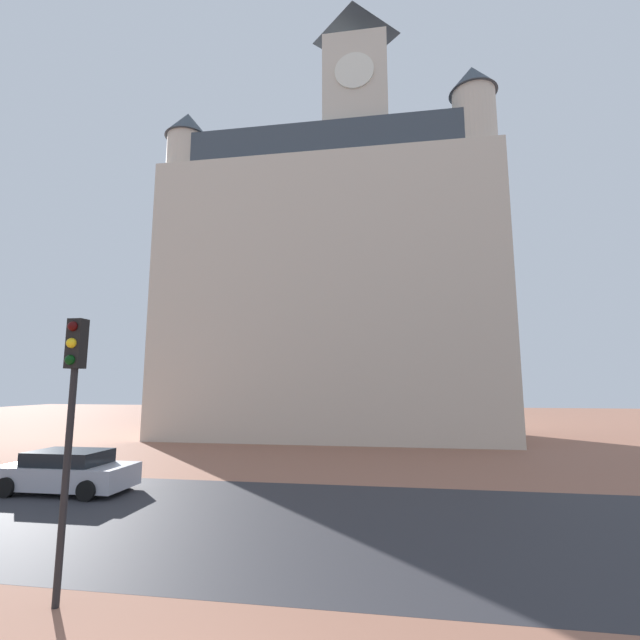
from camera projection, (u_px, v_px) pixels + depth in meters
ground_plane at (312, 507)px, 13.18m from camera, size 120.00×120.00×0.00m
street_asphalt_strip at (303, 522)px, 11.75m from camera, size 120.00×8.97×0.00m
landmark_building at (334, 279)px, 32.67m from camera, size 23.76×10.17×34.32m
car_silver at (68, 472)px, 15.11m from camera, size 4.45×2.10×1.39m
traffic_light_pole at (71, 401)px, 7.74m from camera, size 0.28×0.34×4.86m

